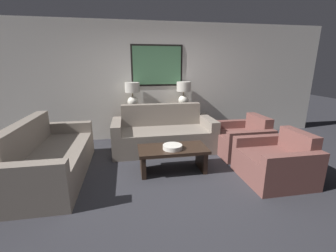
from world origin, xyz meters
The scene contains 11 objects.
ground_plane centered at (0.00, 0.00, 0.00)m, with size 20.00×20.00×0.00m, color #28282D.
back_wall centered at (0.00, 2.44, 1.33)m, with size 8.31×0.12×2.65m.
console_table centered at (0.00, 2.18, 0.39)m, with size 1.62×0.35×0.77m.
table_lamp_left centered at (-0.59, 2.18, 1.11)m, with size 0.32×0.32×0.57m.
table_lamp_right centered at (0.59, 2.18, 1.11)m, with size 0.32×0.32×0.57m.
couch_by_back_wall centered at (0.00, 1.50, 0.31)m, with size 2.06×0.90×0.91m.
couch_by_side centered at (-1.92, 0.61, 0.31)m, with size 0.90×2.06×0.91m.
coffee_table centered at (-0.01, 0.48, 0.30)m, with size 1.12×0.55×0.42m.
decorative_bowl centered at (-0.03, 0.42, 0.45)m, with size 0.31×0.31×0.07m.
armchair_near_back_wall centered at (1.49, 1.01, 0.27)m, with size 0.92×0.95×0.75m.
armchair_near_camera centered at (1.49, -0.06, 0.27)m, with size 0.92×0.95×0.75m.
Camera 1 is at (-0.70, -2.88, 1.73)m, focal length 24.00 mm.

